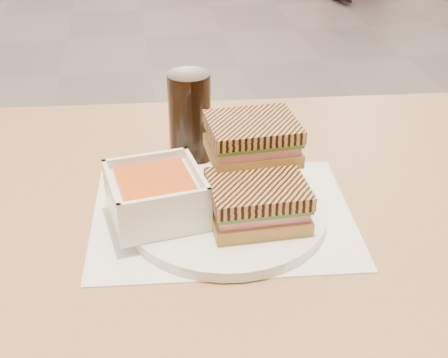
{
  "coord_description": "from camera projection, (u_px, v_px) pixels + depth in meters",
  "views": [
    {
      "loc": [
        -0.1,
        -2.71,
        1.25
      ],
      "look_at": [
        0.01,
        -2.0,
        0.82
      ],
      "focal_mm": 49.73,
      "sensor_mm": 36.0,
      "label": 1
    }
  ],
  "objects": [
    {
      "name": "panini_lower",
      "position": [
        257.0,
        201.0,
        0.83
      ],
      "size": [
        0.13,
        0.11,
        0.06
      ],
      "color": "olive",
      "rests_on": "plate"
    },
    {
      "name": "soup_bowl",
      "position": [
        156.0,
        197.0,
        0.84
      ],
      "size": [
        0.14,
        0.14,
        0.07
      ],
      "color": "white",
      "rests_on": "plate"
    },
    {
      "name": "cola_glass",
      "position": [
        190.0,
        117.0,
        1.0
      ],
      "size": [
        0.07,
        0.07,
        0.15
      ],
      "color": "black",
      "rests_on": "main_table"
    },
    {
      "name": "tray_liner",
      "position": [
        223.0,
        215.0,
        0.88
      ],
      "size": [
        0.39,
        0.31,
        0.0
      ],
      "color": "white",
      "rests_on": "main_table"
    },
    {
      "name": "panini_upper",
      "position": [
        252.0,
        139.0,
        0.88
      ],
      "size": [
        0.13,
        0.11,
        0.06
      ],
      "color": "olive",
      "rests_on": "panini_lower"
    },
    {
      "name": "main_table",
      "position": [
        255.0,
        251.0,
        1.0
      ],
      "size": [
        1.25,
        0.78,
        0.75
      ],
      "color": "#9F744C",
      "rests_on": "ground"
    },
    {
      "name": "plate",
      "position": [
        227.0,
        215.0,
        0.87
      ],
      "size": [
        0.28,
        0.28,
        0.01
      ],
      "color": "white",
      "rests_on": "tray_liner"
    }
  ]
}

